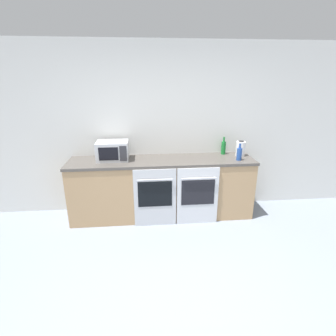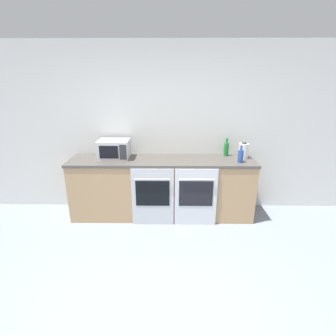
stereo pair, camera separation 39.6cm
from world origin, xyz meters
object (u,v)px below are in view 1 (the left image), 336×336
Objects in this scene: oven_right at (198,196)px; microwave at (113,151)px; oven_left at (155,198)px; bottle_blue at (239,154)px; kettle at (241,149)px; bottle_green at (223,147)px.

microwave is (-1.22, 0.38, 0.61)m from oven_right.
bottle_blue is at bearing 8.31° from oven_left.
oven_left is 1.00× the size of oven_right.
oven_left is 0.62m from oven_right.
kettle is at bearing 28.60° from oven_right.
kettle reaches higher than oven_left.
bottle_green is at bearing 24.93° from oven_left.
oven_left is 0.93m from microwave.
oven_right is at bearing -133.87° from bottle_green.
bottle_green is at bearing 112.49° from bottle_blue.
microwave reaches higher than bottle_blue.
bottle_green is (1.72, 0.14, -0.03)m from microwave.
oven_left is at bearing -32.56° from microwave.
bottle_green is (1.12, 0.52, 0.58)m from oven_left.
oven_right is 1.92× the size of microwave.
bottle_blue is at bearing -67.51° from bottle_green.
oven_left is at bearing -155.07° from bottle_green.
kettle is (1.36, 0.40, 0.59)m from oven_left.
kettle is at bearing 16.51° from oven_left.
bottle_green is at bearing 46.13° from oven_right.
bottle_green reaches higher than oven_left.
kettle is (0.10, 0.22, 0.02)m from bottle_blue.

